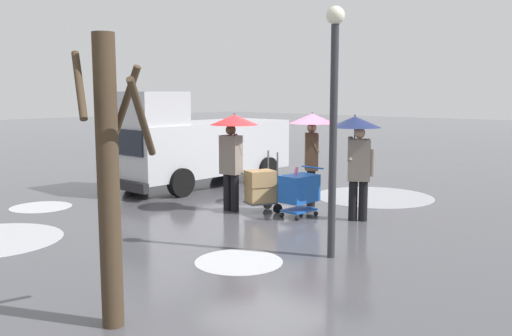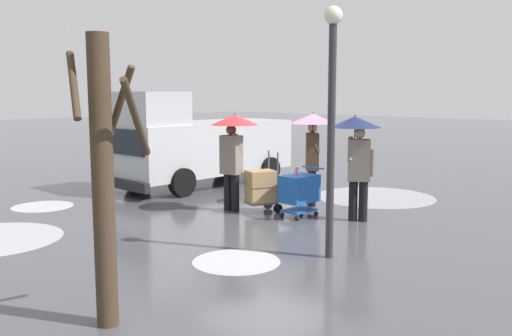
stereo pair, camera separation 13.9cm
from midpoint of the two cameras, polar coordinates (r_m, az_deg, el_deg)
name	(u,v)px [view 2 (the right image)]	position (r m, az deg, el deg)	size (l,w,h in m)	color
ground_plane	(268,210)	(12.35, 1.57, -4.32)	(90.00, 90.00, 0.00)	#4C4C51
slush_patch_near_cluster	(236,261)	(8.68, -1.56, -9.53)	(1.36, 1.36, 0.01)	silver
slush_patch_under_van	(375,197)	(14.17, 12.35, -2.91)	(2.93, 2.93, 0.01)	#999BA0
slush_patch_far_side	(43,206)	(13.59, -20.72, -3.69)	(1.35, 1.35, 0.01)	silver
cargo_van_parked_right	(198,143)	(15.48, -5.75, 2.52)	(2.29, 5.38, 2.60)	#B7BABF
shopping_cart_vendor	(299,190)	(11.63, 4.81, -2.24)	(0.60, 0.85, 1.04)	#1951B2
hand_dolly_boxes	(261,187)	(12.03, 0.86, -1.94)	(0.74, 0.84, 1.32)	#515156
pedestrian_pink_side	(357,143)	(11.28, 10.62, 2.55)	(1.04, 1.04, 2.15)	black
pedestrian_black_side	(233,139)	(12.01, -2.01, 2.98)	(1.04, 1.04, 2.15)	black
pedestrian_white_side	(313,137)	(12.66, 6.13, 3.19)	(1.04, 1.04, 2.15)	black
bare_tree_near	(104,176)	(6.22, -14.69, -0.83)	(0.98, 0.98, 3.21)	#423323
street_lamp	(332,106)	(8.60, 8.21, 6.27)	(0.28, 0.28, 3.86)	#2D2D33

